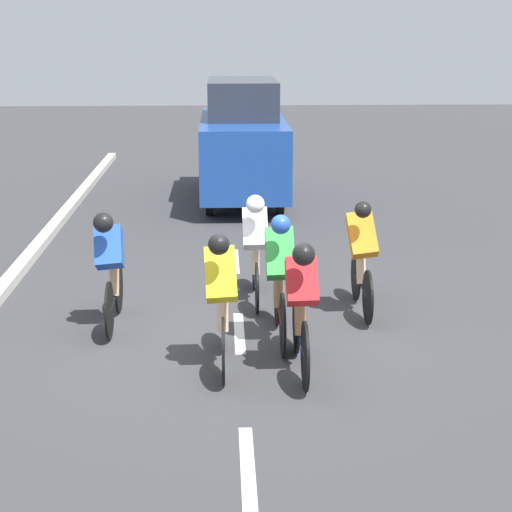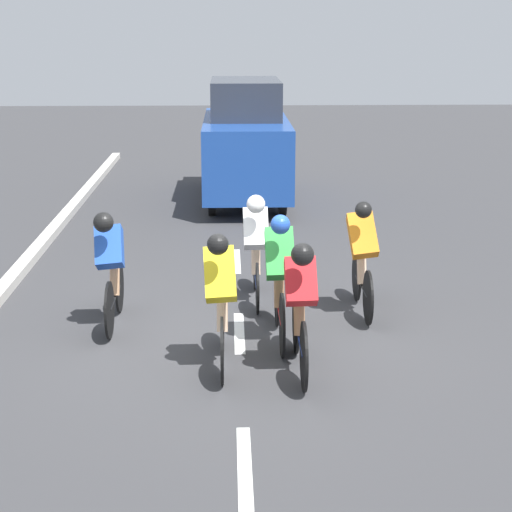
{
  "view_description": "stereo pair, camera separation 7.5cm",
  "coord_description": "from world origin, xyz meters",
  "px_view_note": "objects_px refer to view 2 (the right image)",
  "views": [
    {
      "loc": [
        0.19,
        9.27,
        3.57
      ],
      "look_at": [
        -0.2,
        -0.35,
        0.95
      ],
      "focal_mm": 60.0,
      "sensor_mm": 36.0,
      "label": 1
    },
    {
      "loc": [
        0.11,
        9.28,
        3.57
      ],
      "look_at": [
        -0.2,
        -0.35,
        0.95
      ],
      "focal_mm": 60.0,
      "sensor_mm": 36.0,
      "label": 2
    }
  ],
  "objects_px": {
    "cyclist_orange": "(362,254)",
    "support_car": "(246,142)",
    "cyclist_red": "(300,303)",
    "cyclist_white": "(256,244)",
    "cyclist_green": "(280,275)",
    "cyclist_yellow": "(221,296)",
    "cyclist_blue": "(111,265)"
  },
  "relations": [
    {
      "from": "cyclist_red",
      "to": "cyclist_green",
      "type": "xyz_separation_m",
      "value": [
        0.16,
        -0.92,
        0.03
      ]
    },
    {
      "from": "cyclist_white",
      "to": "cyclist_blue",
      "type": "distance_m",
      "value": 1.98
    },
    {
      "from": "cyclist_yellow",
      "to": "cyclist_blue",
      "type": "xyz_separation_m",
      "value": [
        1.33,
        -1.34,
        -0.02
      ]
    },
    {
      "from": "cyclist_yellow",
      "to": "cyclist_red",
      "type": "xyz_separation_m",
      "value": [
        -0.83,
        0.17,
        -0.03
      ]
    },
    {
      "from": "cyclist_red",
      "to": "support_car",
      "type": "relative_size",
      "value": 0.39
    },
    {
      "from": "cyclist_blue",
      "to": "cyclist_orange",
      "type": "bearing_deg",
      "value": -172.83
    },
    {
      "from": "cyclist_blue",
      "to": "cyclist_white",
      "type": "bearing_deg",
      "value": -153.61
    },
    {
      "from": "cyclist_blue",
      "to": "cyclist_yellow",
      "type": "bearing_deg",
      "value": 134.87
    },
    {
      "from": "cyclist_yellow",
      "to": "support_car",
      "type": "height_order",
      "value": "support_car"
    },
    {
      "from": "cyclist_blue",
      "to": "cyclist_red",
      "type": "xyz_separation_m",
      "value": [
        -2.16,
        1.51,
        -0.01
      ]
    },
    {
      "from": "cyclist_red",
      "to": "cyclist_orange",
      "type": "xyz_separation_m",
      "value": [
        -0.94,
        -1.9,
        0.01
      ]
    },
    {
      "from": "support_car",
      "to": "cyclist_green",
      "type": "bearing_deg",
      "value": 91.46
    },
    {
      "from": "cyclist_yellow",
      "to": "cyclist_orange",
      "type": "height_order",
      "value": "cyclist_yellow"
    },
    {
      "from": "cyclist_red",
      "to": "cyclist_white",
      "type": "bearing_deg",
      "value": -80.86
    },
    {
      "from": "cyclist_orange",
      "to": "support_car",
      "type": "xyz_separation_m",
      "value": [
        1.31,
        -7.33,
        0.43
      ]
    },
    {
      "from": "cyclist_yellow",
      "to": "support_car",
      "type": "xyz_separation_m",
      "value": [
        -0.45,
        -9.05,
        0.41
      ]
    },
    {
      "from": "cyclist_white",
      "to": "cyclist_blue",
      "type": "height_order",
      "value": "cyclist_white"
    },
    {
      "from": "cyclist_white",
      "to": "cyclist_red",
      "type": "relative_size",
      "value": 0.97
    },
    {
      "from": "cyclist_orange",
      "to": "support_car",
      "type": "distance_m",
      "value": 7.46
    },
    {
      "from": "support_car",
      "to": "cyclist_blue",
      "type": "bearing_deg",
      "value": 76.99
    },
    {
      "from": "cyclist_blue",
      "to": "cyclist_orange",
      "type": "xyz_separation_m",
      "value": [
        -3.09,
        -0.39,
        -0.0
      ]
    },
    {
      "from": "cyclist_yellow",
      "to": "support_car",
      "type": "relative_size",
      "value": 0.37
    },
    {
      "from": "cyclist_white",
      "to": "support_car",
      "type": "bearing_deg",
      "value": -90.09
    },
    {
      "from": "cyclist_orange",
      "to": "support_car",
      "type": "height_order",
      "value": "support_car"
    },
    {
      "from": "cyclist_green",
      "to": "cyclist_white",
      "type": "bearing_deg",
      "value": -81.38
    },
    {
      "from": "support_car",
      "to": "cyclist_orange",
      "type": "bearing_deg",
      "value": 100.13
    },
    {
      "from": "cyclist_orange",
      "to": "cyclist_blue",
      "type": "bearing_deg",
      "value": 7.17
    },
    {
      "from": "cyclist_red",
      "to": "support_car",
      "type": "height_order",
      "value": "support_car"
    },
    {
      "from": "cyclist_green",
      "to": "cyclist_blue",
      "type": "bearing_deg",
      "value": -16.45
    },
    {
      "from": "cyclist_green",
      "to": "support_car",
      "type": "relative_size",
      "value": 0.39
    },
    {
      "from": "cyclist_blue",
      "to": "support_car",
      "type": "height_order",
      "value": "support_car"
    },
    {
      "from": "cyclist_red",
      "to": "support_car",
      "type": "xyz_separation_m",
      "value": [
        0.37,
        -9.23,
        0.44
      ]
    }
  ]
}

